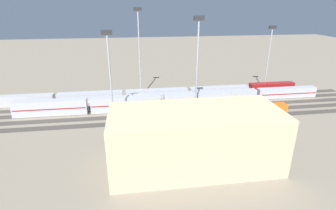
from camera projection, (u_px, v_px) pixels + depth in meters
name	position (u px, v px, depth m)	size (l,w,h in m)	color
ground_plane	(172.00, 108.00, 90.50)	(400.00, 400.00, 0.00)	#756B5B
track_bed_0	(168.00, 99.00, 99.69)	(140.00, 2.80, 0.12)	#3D3833
track_bed_1	(170.00, 103.00, 95.09)	(140.00, 2.80, 0.12)	#3D3833
track_bed_2	(172.00, 108.00, 90.48)	(140.00, 2.80, 0.12)	#3D3833
track_bed_3	(174.00, 114.00, 85.87)	(140.00, 2.80, 0.12)	#3D3833
track_bed_4	(177.00, 120.00, 81.27)	(140.00, 2.80, 0.12)	#3D3833
train_on_track_0	(153.00, 94.00, 98.23)	(114.80, 3.00, 4.40)	maroon
train_on_track_2	(126.00, 104.00, 87.52)	(71.40, 3.06, 5.00)	#A8AAB2
train_on_track_4	(270.00, 109.00, 84.51)	(10.00, 3.00, 5.00)	#D85914
train_on_track_1	(226.00, 95.00, 97.14)	(71.40, 3.06, 3.80)	#A8AAB2
light_mast_0	(269.00, 50.00, 102.41)	(2.80, 0.70, 26.02)	#9EA0A5
light_mast_1	(110.00, 69.00, 69.78)	(2.80, 0.70, 27.71)	#9EA0A5
light_mast_2	(139.00, 44.00, 93.78)	(2.80, 0.70, 32.69)	#9EA0A5
light_mast_3	(197.00, 60.00, 71.59)	(2.80, 0.70, 31.04)	#9EA0A5
maintenance_shed	(195.00, 139.00, 56.98)	(36.51, 15.51, 13.10)	tan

